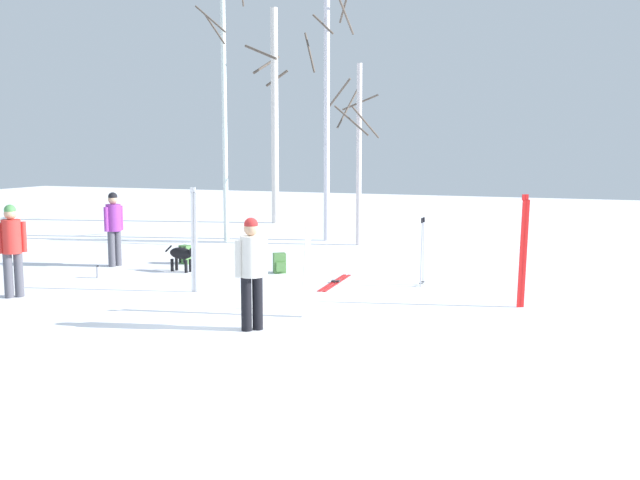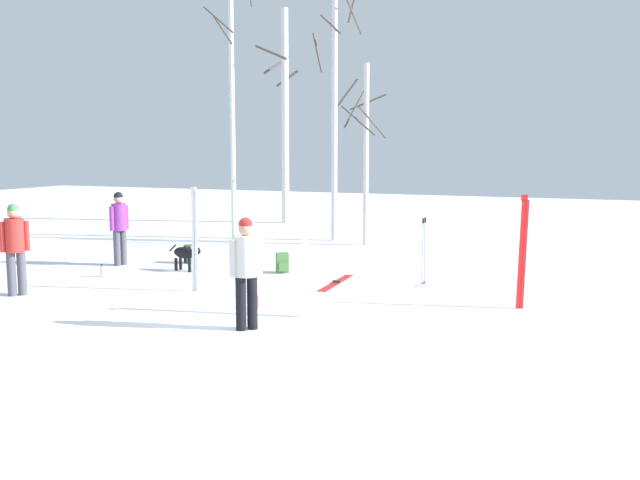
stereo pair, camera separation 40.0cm
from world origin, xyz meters
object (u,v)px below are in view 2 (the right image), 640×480
at_px(water_bottle_1, 256,302).
at_px(ski_poles_0, 424,250).
at_px(backpack_1, 282,263).
at_px(water_bottle_0, 102,271).
at_px(dog, 186,254).
at_px(ski_pair_planted_2, 195,240).
at_px(ski_pair_lying_0, 336,283).
at_px(person_0, 119,223).
at_px(birch_tree_3, 366,151).
at_px(person_1, 246,266).
at_px(backpack_0, 191,254).
at_px(birch_tree_2, 335,113).
at_px(birch_tree_0, 285,114).
at_px(ski_pair_planted_1, 523,252).
at_px(ski_pair_planted_0, 303,260).
at_px(person_2, 15,243).
at_px(birch_tree_1, 232,99).

bearing_deg(water_bottle_1, ski_poles_0, 54.09).
bearing_deg(backpack_1, water_bottle_0, -150.24).
relative_size(dog, ski_pair_planted_2, 0.45).
relative_size(dog, ski_pair_lying_0, 0.48).
height_order(person_0, birch_tree_3, birch_tree_3).
relative_size(person_1, ski_pair_lying_0, 0.91).
distance_m(person_0, water_bottle_1, 5.84).
xyz_separation_m(ski_poles_0, backpack_0, (-5.84, 0.74, -0.52)).
bearing_deg(person_1, birch_tree_2, 103.93).
distance_m(ski_poles_0, birch_tree_0, 12.80).
bearing_deg(ski_pair_planted_1, birch_tree_0, 131.07).
xyz_separation_m(ski_poles_0, water_bottle_1, (-2.16, -2.99, -0.62)).
bearing_deg(person_0, ski_poles_0, 1.20).
bearing_deg(person_0, birch_tree_2, 63.51).
relative_size(person_0, water_bottle_0, 6.44).
height_order(ski_pair_planted_2, birch_tree_2, birch_tree_2).
distance_m(person_0, dog, 1.96).
height_order(backpack_0, birch_tree_3, birch_tree_3).
relative_size(dog, birch_tree_3, 0.18).
distance_m(ski_pair_lying_0, birch_tree_2, 7.64).
relative_size(ski_pair_planted_0, birch_tree_0, 0.25).
height_order(person_2, ski_pair_planted_2, ski_pair_planted_2).
bearing_deg(dog, birch_tree_1, 107.16).
xyz_separation_m(dog, backpack_1, (2.07, 0.61, -0.17)).
height_order(person_2, water_bottle_0, person_2).
bearing_deg(ski_poles_0, birch_tree_3, 119.77).
xyz_separation_m(person_1, ski_pair_lying_0, (-0.08, 4.00, -0.97)).
bearing_deg(ski_poles_0, ski_pair_planted_1, -31.81).
height_order(backpack_1, water_bottle_1, backpack_1).
xyz_separation_m(person_1, backpack_1, (-1.62, 4.68, -0.77)).
distance_m(birch_tree_0, birch_tree_3, 6.57).
bearing_deg(ski_poles_0, birch_tree_2, 125.24).
xyz_separation_m(ski_pair_planted_1, ski_poles_0, (-2.04, 1.26, -0.24)).
xyz_separation_m(ski_pair_planted_1, water_bottle_0, (-8.63, -0.29, -0.85)).
distance_m(backpack_0, water_bottle_0, 2.41).
relative_size(ski_pair_planted_2, birch_tree_3, 0.40).
bearing_deg(person_1, birch_tree_1, 120.22).
distance_m(ski_pair_lying_0, backpack_1, 1.69).
bearing_deg(birch_tree_0, ski_poles_0, -52.19).
distance_m(person_1, backpack_0, 6.62).
relative_size(person_1, birch_tree_0, 0.23).
bearing_deg(water_bottle_1, ski_pair_planted_1, 22.31).
relative_size(ski_pair_planted_1, ski_pair_planted_2, 0.98).
xyz_separation_m(ski_pair_planted_1, ski_pair_planted_2, (-5.96, -0.85, 0.02)).
bearing_deg(ski_pair_planted_1, person_1, -140.28).
height_order(person_0, water_bottle_1, person_0).
bearing_deg(water_bottle_1, birch_tree_0, 113.06).
bearing_deg(birch_tree_3, backpack_1, -92.78).
xyz_separation_m(person_0, birch_tree_0, (-0.41, 9.96, 2.90)).
distance_m(person_0, birch_tree_2, 7.30).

